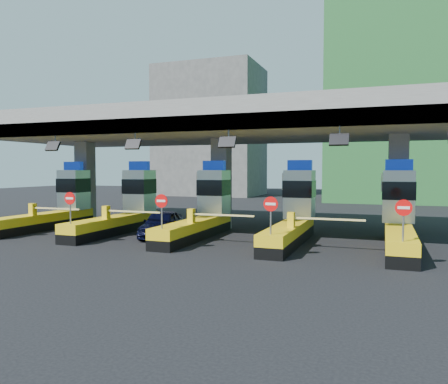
% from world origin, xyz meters
% --- Properties ---
extents(ground, '(120.00, 120.00, 0.00)m').
position_xyz_m(ground, '(0.00, 0.00, 0.00)').
color(ground, black).
rests_on(ground, ground).
extents(toll_canopy, '(28.00, 12.09, 7.00)m').
position_xyz_m(toll_canopy, '(0.00, 2.87, 6.13)').
color(toll_canopy, slate).
rests_on(toll_canopy, ground).
extents(toll_lane_far_left, '(4.43, 8.00, 4.16)m').
position_xyz_m(toll_lane_far_left, '(-10.00, 0.28, 1.40)').
color(toll_lane_far_left, black).
rests_on(toll_lane_far_left, ground).
extents(toll_lane_left, '(4.43, 8.00, 4.16)m').
position_xyz_m(toll_lane_left, '(-5.00, 0.28, 1.40)').
color(toll_lane_left, black).
rests_on(toll_lane_left, ground).
extents(toll_lane_center, '(4.43, 8.00, 4.16)m').
position_xyz_m(toll_lane_center, '(0.00, 0.28, 1.40)').
color(toll_lane_center, black).
rests_on(toll_lane_center, ground).
extents(toll_lane_right, '(4.43, 8.00, 4.16)m').
position_xyz_m(toll_lane_right, '(5.00, 0.28, 1.40)').
color(toll_lane_right, black).
rests_on(toll_lane_right, ground).
extents(toll_lane_far_right, '(4.43, 8.00, 4.16)m').
position_xyz_m(toll_lane_far_right, '(10.00, 0.28, 1.40)').
color(toll_lane_far_right, black).
rests_on(toll_lane_far_right, ground).
extents(bg_building_scaffold, '(18.00, 12.00, 28.00)m').
position_xyz_m(bg_building_scaffold, '(12.00, 32.00, 14.00)').
color(bg_building_scaffold, '#1E5926').
rests_on(bg_building_scaffold, ground).
extents(bg_building_concrete, '(14.00, 10.00, 18.00)m').
position_xyz_m(bg_building_concrete, '(-14.00, 36.00, 9.00)').
color(bg_building_concrete, '#4C4C49').
rests_on(bg_building_concrete, ground).
extents(van, '(2.57, 4.51, 1.45)m').
position_xyz_m(van, '(-1.91, -1.04, 0.72)').
color(van, black).
rests_on(van, ground).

